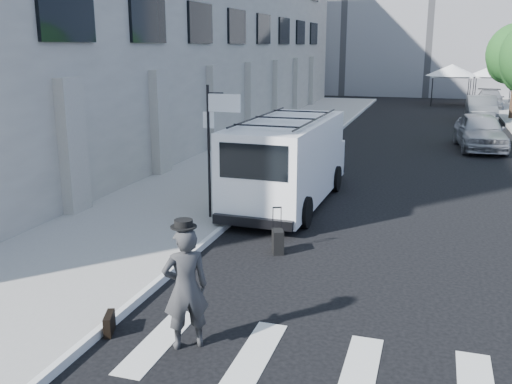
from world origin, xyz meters
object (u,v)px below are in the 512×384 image
Objects in this scene: suitcase at (278,241)px; parked_car_a at (480,131)px; parked_car_c at (489,99)px; parked_car_b at (481,109)px; cargo_van at (289,161)px; briefcase at (109,324)px; businessman at (186,288)px.

suitcase is 16.69m from parked_car_a.
parked_car_a reaches higher than parked_car_c.
cargo_van is at bearing -107.30° from parked_car_b.
cargo_van is (-0.84, 4.26, 1.01)m from suitcase.
parked_car_b is at bearing -95.22° from parked_car_c.
parked_car_b is (6.78, 22.06, -0.50)m from cargo_van.
suitcase is 0.16× the size of cargo_van.
businessman is at bearing -20.43° from briefcase.
parked_car_c is at bearing 76.84° from cargo_van.
parked_car_c is (7.03, 34.36, 0.42)m from suitcase.
cargo_van reaches higher than parked_car_a.
cargo_van reaches higher than parked_car_b.
parked_car_b is at bearing 80.77° from parked_car_a.
parked_car_a is at bearing 63.77° from cargo_van.
suitcase is at bearing -102.92° from parked_car_b.
briefcase is at bearing -100.13° from parked_car_c.
briefcase is 21.45m from parked_car_a.
suitcase is 0.22× the size of parked_car_b.
briefcase is at bearing -133.69° from suitcase.
cargo_van is 1.39× the size of parked_car_a.
parked_car_b is at bearing 55.70° from briefcase.
briefcase is 0.06× the size of cargo_van.
parked_car_c is (1.09, 8.04, -0.09)m from parked_car_b.
businessman reaches higher than briefcase.
cargo_van reaches higher than suitcase.
parked_car_a is 1.01× the size of parked_car_b.
businessman reaches higher than parked_car_b.
parked_car_c is at bearing 79.08° from parked_car_a.
parked_car_b is 8.11m from parked_car_c.
businessman is 0.41× the size of parked_car_a.
businessman is 0.41× the size of parked_car_c.
cargo_van reaches higher than briefcase.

